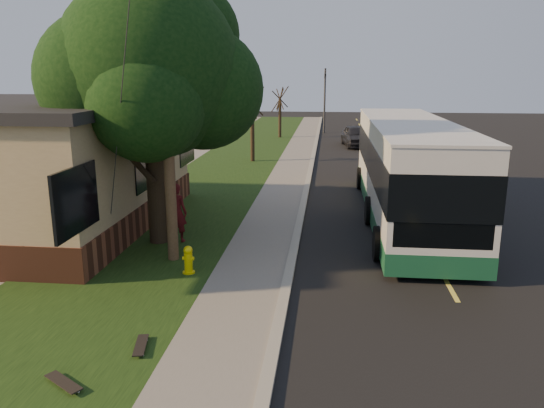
# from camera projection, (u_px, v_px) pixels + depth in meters

# --- Properties ---
(ground) EXTENTS (120.00, 120.00, 0.00)m
(ground) POSITION_uv_depth(u_px,v_px,m) (288.00, 279.00, 13.56)
(ground) COLOR black
(ground) RESTS_ON ground
(road) EXTENTS (8.00, 80.00, 0.01)m
(road) POSITION_uv_depth(u_px,v_px,m) (399.00, 195.00, 22.79)
(road) COLOR black
(road) RESTS_ON ground
(curb) EXTENTS (0.25, 80.00, 0.12)m
(curb) POSITION_uv_depth(u_px,v_px,m) (306.00, 192.00, 23.19)
(curb) COLOR gray
(curb) RESTS_ON ground
(sidewalk) EXTENTS (2.00, 80.00, 0.08)m
(sidewalk) POSITION_uv_depth(u_px,v_px,m) (283.00, 192.00, 23.30)
(sidewalk) COLOR slate
(sidewalk) RESTS_ON ground
(grass_verge) EXTENTS (5.00, 80.00, 0.07)m
(grass_verge) POSITION_uv_depth(u_px,v_px,m) (205.00, 190.00, 23.66)
(grass_verge) COLOR black
(grass_verge) RESTS_ON ground
(fire_hydrant) EXTENTS (0.32, 0.32, 0.74)m
(fire_hydrant) POSITION_uv_depth(u_px,v_px,m) (188.00, 260.00, 13.72)
(fire_hydrant) COLOR yellow
(fire_hydrant) RESTS_ON grass_verge
(utility_pole) EXTENTS (2.86, 3.21, 9.07)m
(utility_pole) POSITION_uv_depth(u_px,v_px,m) (166.00, 93.00, 13.74)
(utility_pole) COLOR #473321
(utility_pole) RESTS_ON ground
(leafy_tree) EXTENTS (6.30, 6.00, 7.80)m
(leafy_tree) POSITION_uv_depth(u_px,v_px,m) (153.00, 72.00, 15.30)
(leafy_tree) COLOR black
(leafy_tree) RESTS_ON grass_verge
(bare_tree_near) EXTENTS (1.38, 1.21, 4.31)m
(bare_tree_near) POSITION_uv_depth(u_px,v_px,m) (252.00, 126.00, 30.77)
(bare_tree_near) COLOR black
(bare_tree_near) RESTS_ON grass_verge
(bare_tree_far) EXTENTS (1.38, 1.21, 4.03)m
(bare_tree_far) POSITION_uv_depth(u_px,v_px,m) (280.00, 113.00, 42.33)
(bare_tree_far) COLOR black
(bare_tree_far) RESTS_ON grass_verge
(traffic_signal) EXTENTS (0.18, 0.22, 5.50)m
(traffic_signal) POSITION_uv_depth(u_px,v_px,m) (325.00, 96.00, 45.55)
(traffic_signal) COLOR #2D2D30
(traffic_signal) RESTS_ON ground
(transit_bus) EXTENTS (2.99, 12.97, 3.50)m
(transit_bus) POSITION_uv_depth(u_px,v_px,m) (407.00, 167.00, 18.91)
(transit_bus) COLOR silver
(transit_bus) RESTS_ON ground
(skateboarder) EXTENTS (0.74, 0.56, 1.83)m
(skateboarder) POSITION_uv_depth(u_px,v_px,m) (177.00, 212.00, 16.20)
(skateboarder) COLOR #480E11
(skateboarder) RESTS_ON grass_verge
(skateboard_main) EXTENTS (0.37, 0.85, 0.08)m
(skateboard_main) POSITION_uv_depth(u_px,v_px,m) (141.00, 345.00, 10.02)
(skateboard_main) COLOR black
(skateboard_main) RESTS_ON grass_verge
(skateboard_spare) EXTENTS (0.84, 0.65, 0.08)m
(skateboard_spare) POSITION_uv_depth(u_px,v_px,m) (63.00, 383.00, 8.82)
(skateboard_spare) COLOR black
(skateboard_spare) RESTS_ON grass_verge
(dumpster) EXTENTS (1.34, 1.08, 1.16)m
(dumpster) POSITION_uv_depth(u_px,v_px,m) (70.00, 187.00, 21.57)
(dumpster) COLOR black
(dumpster) RESTS_ON building_lot
(distant_car) EXTENTS (2.33, 4.62, 1.51)m
(distant_car) POSITION_uv_depth(u_px,v_px,m) (356.00, 136.00, 37.74)
(distant_car) COLOR black
(distant_car) RESTS_ON ground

